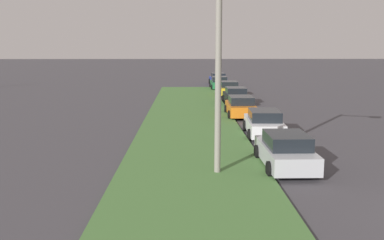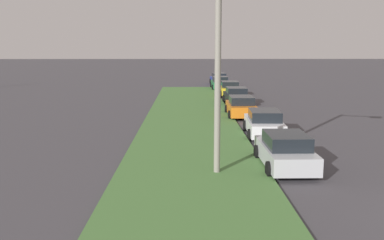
{
  "view_description": "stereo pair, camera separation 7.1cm",
  "coord_description": "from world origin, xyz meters",
  "px_view_note": "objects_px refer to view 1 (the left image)",
  "views": [
    {
      "loc": [
        -11.03,
        8.55,
        4.97
      ],
      "look_at": [
        11.48,
        8.18,
        1.09
      ],
      "focal_mm": 40.57,
      "sensor_mm": 36.0,
      "label": 1
    },
    {
      "loc": [
        -11.03,
        8.48,
        4.97
      ],
      "look_at": [
        11.48,
        8.18,
        1.09
      ],
      "focal_mm": 40.57,
      "sensor_mm": 36.0,
      "label": 2
    }
  ],
  "objects_px": {
    "parked_car_black": "(235,96)",
    "parked_car_blue": "(218,79)",
    "parked_car_white": "(264,123)",
    "parked_car_yellow": "(229,89)",
    "parked_car_green": "(219,83)",
    "parked_car_orange": "(241,107)",
    "streetlight": "(228,61)",
    "parked_car_silver": "(286,151)"
  },
  "relations": [
    {
      "from": "parked_car_orange",
      "to": "parked_car_blue",
      "type": "distance_m",
      "value": 25.62
    },
    {
      "from": "parked_car_white",
      "to": "parked_car_green",
      "type": "distance_m",
      "value": 26.0
    },
    {
      "from": "parked_car_white",
      "to": "parked_car_black",
      "type": "xyz_separation_m",
      "value": [
        13.04,
        0.07,
        0.0
      ]
    },
    {
      "from": "parked_car_black",
      "to": "streetlight",
      "type": "bearing_deg",
      "value": 171.99
    },
    {
      "from": "parked_car_yellow",
      "to": "parked_car_silver",
      "type": "bearing_deg",
      "value": 179.82
    },
    {
      "from": "parked_car_orange",
      "to": "parked_car_yellow",
      "type": "xyz_separation_m",
      "value": [
        12.72,
        -0.44,
        0.0
      ]
    },
    {
      "from": "parked_car_orange",
      "to": "parked_car_green",
      "type": "height_order",
      "value": "same"
    },
    {
      "from": "parked_car_black",
      "to": "parked_car_blue",
      "type": "bearing_deg",
      "value": -0.31
    },
    {
      "from": "parked_car_blue",
      "to": "parked_car_black",
      "type": "bearing_deg",
      "value": 176.81
    },
    {
      "from": "parked_car_white",
      "to": "parked_car_green",
      "type": "bearing_deg",
      "value": 3.47
    },
    {
      "from": "parked_car_white",
      "to": "streetlight",
      "type": "distance_m",
      "value": 8.68
    },
    {
      "from": "parked_car_blue",
      "to": "streetlight",
      "type": "relative_size",
      "value": 0.59
    },
    {
      "from": "parked_car_orange",
      "to": "parked_car_black",
      "type": "relative_size",
      "value": 1.0
    },
    {
      "from": "parked_car_silver",
      "to": "parked_car_yellow",
      "type": "relative_size",
      "value": 1.0
    },
    {
      "from": "parked_car_yellow",
      "to": "parked_car_green",
      "type": "distance_m",
      "value": 6.66
    },
    {
      "from": "parked_car_white",
      "to": "parked_car_blue",
      "type": "distance_m",
      "value": 32.24
    },
    {
      "from": "parked_car_white",
      "to": "parked_car_yellow",
      "type": "bearing_deg",
      "value": 2.5
    },
    {
      "from": "parked_car_yellow",
      "to": "streetlight",
      "type": "xyz_separation_m",
      "value": [
        -26.71,
        2.78,
        3.67
      ]
    },
    {
      "from": "parked_car_black",
      "to": "parked_car_yellow",
      "type": "distance_m",
      "value": 6.31
    },
    {
      "from": "parked_car_orange",
      "to": "parked_car_blue",
      "type": "bearing_deg",
      "value": -0.42
    },
    {
      "from": "parked_car_orange",
      "to": "streetlight",
      "type": "xyz_separation_m",
      "value": [
        -13.98,
        2.34,
        3.67
      ]
    },
    {
      "from": "parked_car_white",
      "to": "parked_car_orange",
      "type": "distance_m",
      "value": 6.64
    },
    {
      "from": "parked_car_white",
      "to": "streetlight",
      "type": "height_order",
      "value": "streetlight"
    },
    {
      "from": "parked_car_orange",
      "to": "parked_car_yellow",
      "type": "distance_m",
      "value": 12.73
    },
    {
      "from": "parked_car_orange",
      "to": "parked_car_green",
      "type": "relative_size",
      "value": 1.0
    },
    {
      "from": "parked_car_black",
      "to": "parked_car_orange",
      "type": "bearing_deg",
      "value": 176.19
    },
    {
      "from": "parked_car_white",
      "to": "parked_car_black",
      "type": "height_order",
      "value": "same"
    },
    {
      "from": "parked_car_white",
      "to": "parked_car_black",
      "type": "distance_m",
      "value": 13.04
    },
    {
      "from": "streetlight",
      "to": "parked_car_black",
      "type": "bearing_deg",
      "value": -7.58
    },
    {
      "from": "parked_car_yellow",
      "to": "parked_car_blue",
      "type": "height_order",
      "value": "same"
    },
    {
      "from": "parked_car_orange",
      "to": "parked_car_black",
      "type": "distance_m",
      "value": 6.42
    },
    {
      "from": "parked_car_yellow",
      "to": "parked_car_green",
      "type": "xyz_separation_m",
      "value": [
        6.65,
        0.44,
        0.0
      ]
    },
    {
      "from": "parked_car_black",
      "to": "parked_car_blue",
      "type": "xyz_separation_m",
      "value": [
        19.21,
        0.04,
        0.0
      ]
    },
    {
      "from": "parked_car_white",
      "to": "parked_car_orange",
      "type": "height_order",
      "value": "same"
    },
    {
      "from": "parked_car_white",
      "to": "parked_car_yellow",
      "type": "xyz_separation_m",
      "value": [
        19.35,
        -0.0,
        0.0
      ]
    },
    {
      "from": "parked_car_orange",
      "to": "parked_car_green",
      "type": "xyz_separation_m",
      "value": [
        19.37,
        -0.0,
        0.0
      ]
    },
    {
      "from": "parked_car_yellow",
      "to": "streetlight",
      "type": "distance_m",
      "value": 27.1
    },
    {
      "from": "parked_car_green",
      "to": "parked_car_blue",
      "type": "relative_size",
      "value": 0.98
    },
    {
      "from": "parked_car_orange",
      "to": "parked_car_yellow",
      "type": "relative_size",
      "value": 1.0
    },
    {
      "from": "parked_car_white",
      "to": "parked_car_orange",
      "type": "xyz_separation_m",
      "value": [
        6.62,
        0.44,
        0.0
      ]
    },
    {
      "from": "parked_car_orange",
      "to": "parked_car_yellow",
      "type": "height_order",
      "value": "same"
    },
    {
      "from": "parked_car_white",
      "to": "parked_car_blue",
      "type": "relative_size",
      "value": 0.99
    }
  ]
}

